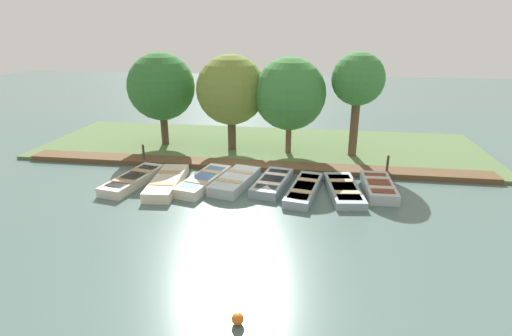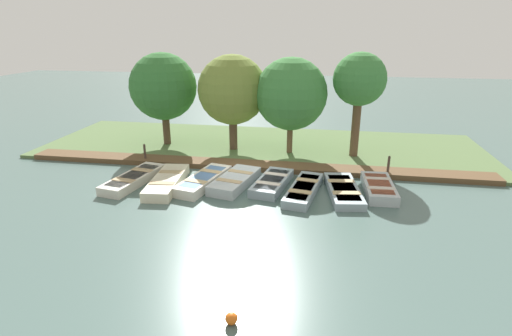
{
  "view_description": "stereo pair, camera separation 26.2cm",
  "coord_description": "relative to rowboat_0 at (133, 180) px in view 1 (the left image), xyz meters",
  "views": [
    {
      "loc": [
        16.33,
        2.97,
        6.45
      ],
      "look_at": [
        0.29,
        0.56,
        0.65
      ],
      "focal_mm": 28.0,
      "sensor_mm": 36.0,
      "label": 1
    },
    {
      "loc": [
        16.29,
        3.23,
        6.45
      ],
      "look_at": [
        0.29,
        0.56,
        0.65
      ],
      "focal_mm": 28.0,
      "sensor_mm": 36.0,
      "label": 2
    }
  ],
  "objects": [
    {
      "name": "park_tree_right",
      "position": [
        -5.09,
        9.6,
        3.74
      ],
      "size": [
        2.57,
        2.57,
        5.31
      ],
      "color": "brown",
      "rests_on": "ground_plane"
    },
    {
      "name": "rowboat_1",
      "position": [
        0.12,
        1.56,
        0.02
      ],
      "size": [
        3.61,
        1.43,
        0.44
      ],
      "rotation": [
        0.0,
        0.0,
        0.09
      ],
      "color": "beige",
      "rests_on": "ground_plane"
    },
    {
      "name": "rowboat_4",
      "position": [
        -0.57,
        5.97,
        -0.01
      ],
      "size": [
        3.11,
        1.61,
        0.39
      ],
      "rotation": [
        0.0,
        0.0,
        -0.17
      ],
      "color": "#8C9EA8",
      "rests_on": "ground_plane"
    },
    {
      "name": "buoy",
      "position": [
        7.78,
        6.1,
        -0.05
      ],
      "size": [
        0.3,
        0.3,
        0.3
      ],
      "color": "orange",
      "rests_on": "ground_plane"
    },
    {
      "name": "mooring_post_near",
      "position": [
        -2.61,
        -0.62,
        0.3
      ],
      "size": [
        0.11,
        0.11,
        0.99
      ],
      "color": "#47382D",
      "rests_on": "ground_plane"
    },
    {
      "name": "park_tree_left",
      "position": [
        -5.25,
        3.26,
        3.11
      ],
      "size": [
        3.59,
        3.59,
        5.12
      ],
      "color": "#4C3828",
      "rests_on": "ground_plane"
    },
    {
      "name": "ground_plane",
      "position": [
        -1.3,
        4.64,
        -0.2
      ],
      "size": [
        80.0,
        80.0,
        0.0
      ],
      "primitive_type": "plane",
      "color": "#4C6660"
    },
    {
      "name": "rowboat_7",
      "position": [
        -0.66,
        10.34,
        0.02
      ],
      "size": [
        2.85,
        1.23,
        0.44
      ],
      "rotation": [
        0.0,
        0.0,
        0.03
      ],
      "color": "#B2BCC1",
      "rests_on": "ground_plane"
    },
    {
      "name": "shore_bank",
      "position": [
        -6.3,
        4.64,
        -0.12
      ],
      "size": [
        8.0,
        24.0,
        0.15
      ],
      "color": "#567042",
      "rests_on": "ground_plane"
    },
    {
      "name": "rowboat_6",
      "position": [
        -0.29,
        8.92,
        -0.04
      ],
      "size": [
        3.46,
        1.59,
        0.34
      ],
      "rotation": [
        0.0,
        0.0,
        0.13
      ],
      "color": "#8C9EA8",
      "rests_on": "ground_plane"
    },
    {
      "name": "rowboat_2",
      "position": [
        -0.28,
        3.06,
        0.02
      ],
      "size": [
        3.52,
        1.78,
        0.44
      ],
      "rotation": [
        0.0,
        0.0,
        -0.23
      ],
      "color": "silver",
      "rests_on": "ground_plane"
    },
    {
      "name": "rowboat_0",
      "position": [
        0.0,
        0.0,
        0.0
      ],
      "size": [
        3.58,
        1.67,
        0.41
      ],
      "rotation": [
        0.0,
        0.0,
        -0.18
      ],
      "color": "beige",
      "rests_on": "ground_plane"
    },
    {
      "name": "rowboat_5",
      "position": [
        -0.05,
        7.33,
        -0.02
      ],
      "size": [
        3.53,
        1.55,
        0.37
      ],
      "rotation": [
        0.0,
        0.0,
        -0.17
      ],
      "color": "#8C9EA8",
      "rests_on": "ground_plane"
    },
    {
      "name": "park_tree_far_left",
      "position": [
        -5.63,
        -0.65,
        3.13
      ],
      "size": [
        3.6,
        3.6,
        5.15
      ],
      "color": "#4C3828",
      "rests_on": "ground_plane"
    },
    {
      "name": "park_tree_center",
      "position": [
        -5.11,
        6.3,
        3.0
      ],
      "size": [
        3.63,
        3.63,
        5.03
      ],
      "color": "brown",
      "rests_on": "ground_plane"
    },
    {
      "name": "rowboat_3",
      "position": [
        -0.45,
        4.39,
        0.02
      ],
      "size": [
        3.22,
        1.84,
        0.44
      ],
      "rotation": [
        0.0,
        0.0,
        -0.22
      ],
      "color": "#B2BCC1",
      "rests_on": "ground_plane"
    },
    {
      "name": "dock_walkway",
      "position": [
        -2.76,
        4.64,
        -0.08
      ],
      "size": [
        1.11,
        22.24,
        0.25
      ],
      "color": "brown",
      "rests_on": "ground_plane"
    },
    {
      "name": "mooring_post_far",
      "position": [
        -2.61,
        10.96,
        0.3
      ],
      "size": [
        0.11,
        0.11,
        0.99
      ],
      "color": "#47382D",
      "rests_on": "ground_plane"
    }
  ]
}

